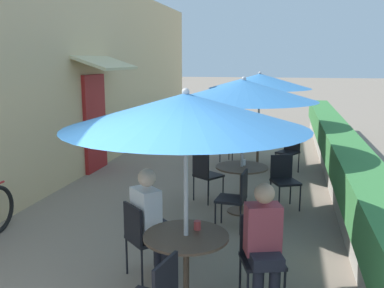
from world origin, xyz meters
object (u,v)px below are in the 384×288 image
Objects in this scene: cafe_chair_near_left at (260,251)px; coffee_cup_far at (258,132)px; patio_table_far at (258,143)px; cafe_chair_mid_left at (205,173)px; patio_umbrella_near at (186,111)px; cafe_chair_far_right at (229,141)px; patio_umbrella_mid at (244,90)px; cafe_chair_far_left at (289,149)px; seated_patron_near_left at (264,240)px; patio_table_mid at (242,178)px; cafe_chair_mid_back at (284,177)px; patio_umbrella_far at (260,81)px; coffee_cup_mid at (244,162)px; patio_table_near at (186,254)px; cafe_chair_near_right at (142,234)px; cafe_chair_mid_right at (236,195)px; coffee_cup_near at (197,225)px; seated_patron_near_right at (151,218)px.

cafe_chair_near_left reaches higher than coffee_cup_far.
cafe_chair_near_left reaches higher than patio_table_far.
cafe_chair_mid_left is (-1.12, 2.89, 0.00)m from cafe_chair_near_left.
cafe_chair_far_right is at bearing 93.96° from patio_umbrella_near.
patio_umbrella_mid reaches higher than cafe_chair_far_left.
patio_table_mid is at bearing -96.98° from seated_patron_near_left.
patio_umbrella_near is 1.00× the size of patio_umbrella_mid.
cafe_chair_mid_back is 0.39× the size of patio_umbrella_far.
cafe_chair_far_right is (-0.42, 6.12, -1.43)m from patio_umbrella_near.
patio_umbrella_near is 25.07× the size of coffee_cup_mid.
patio_umbrella_far reaches higher than patio_table_near.
cafe_chair_near_left is (0.69, 0.30, -0.05)m from patio_table_near.
cafe_chair_near_right is 1.82m from cafe_chair_mid_right.
coffee_cup_near is 1.93m from cafe_chair_mid_right.
coffee_cup_far reaches higher than patio_table_far.
patio_umbrella_near reaches higher than patio_table_far.
cafe_chair_near_right is 9.67× the size of coffee_cup_mid.
cafe_chair_mid_right is at bearing 83.40° from patio_umbrella_near.
cafe_chair_far_right reaches higher than coffee_cup_near.
coffee_cup_near is at bearing -45.27° from cafe_chair_mid_left.
patio_table_near and patio_table_far have the same top height.
cafe_chair_near_right is 5.32m from cafe_chair_far_left.
patio_umbrella_near is at bearing 5.79° from cafe_chair_near_right.
patio_umbrella_near is 6.30m from cafe_chair_far_right.
patio_table_far is at bearing -103.09° from seated_patron_near_left.
coffee_cup_near is at bearing 63.75° from patio_umbrella_near.
cafe_chair_mid_right is 0.89m from coffee_cup_mid.
cafe_chair_near_left is 0.70× the size of seated_patron_near_right.
patio_table_near is at bearing -47.08° from cafe_chair_mid_left.
cafe_chair_near_right is 1.00× the size of cafe_chair_mid_back.
seated_patron_near_left is at bearing 15.01° from patio_umbrella_near.
coffee_cup_far is (0.03, 3.08, -1.15)m from patio_umbrella_mid.
cafe_chair_mid_left is at bearing 130.01° from seated_patron_near_right.
patio_table_mid is 0.37× the size of patio_umbrella_mid.
seated_patron_near_right is 1.51× the size of patio_table_mid.
coffee_cup_far is (-0.01, 0.07, 0.24)m from patio_table_far.
patio_umbrella_near is 2.59× the size of cafe_chair_far_left.
cafe_chair_mid_left is 1.00× the size of cafe_chair_far_left.
coffee_cup_far is (-0.71, 0.36, 0.28)m from cafe_chair_far_left.
cafe_chair_mid_right is 4.11m from cafe_chair_far_right.
patio_table_far is at bearing -79.52° from coffee_cup_far.
cafe_chair_near_right is 9.67× the size of coffee_cup_far.
patio_table_near is at bearing -2.69° from seated_patron_near_right.
coffee_cup_near is 0.11× the size of patio_table_far.
cafe_chair_far_right is at bearing 130.43° from cafe_chair_near_right.
cafe_chair_mid_back is (1.42, 2.67, -0.17)m from seated_patron_near_right.
patio_table_mid is 9.19× the size of coffee_cup_mid.
coffee_cup_near is (-0.62, -0.15, 0.28)m from cafe_chair_near_left.
cafe_chair_near_left reaches higher than patio_table_near.
patio_umbrella_far reaches higher than cafe_chair_near_left.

